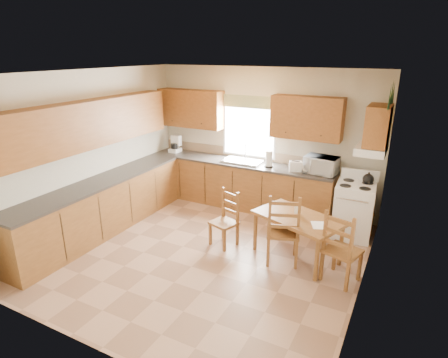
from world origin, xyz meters
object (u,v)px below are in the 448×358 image
at_px(chair_near_left, 283,228).
at_px(chair_far_left, 224,219).
at_px(microwave, 321,165).
at_px(chair_near_right, 343,246).
at_px(dining_table, 297,237).
at_px(chair_far_right, 363,206).
at_px(stove, 353,211).

distance_m(chair_near_left, chair_far_left, 1.00).
xyz_separation_m(microwave, chair_near_right, (0.76, -1.73, -0.56)).
distance_m(chair_near_left, chair_near_right, 0.88).
bearing_deg(chair_near_left, chair_near_right, 153.67).
bearing_deg(dining_table, microwave, 112.12).
xyz_separation_m(dining_table, chair_far_right, (0.73, 1.36, 0.13)).
xyz_separation_m(stove, microwave, (-0.66, 0.31, 0.62)).
relative_size(dining_table, chair_near_right, 1.21).
bearing_deg(chair_near_left, dining_table, -146.21).
bearing_deg(stove, dining_table, -123.75).
xyz_separation_m(dining_table, chair_far_left, (-1.14, -0.17, 0.11)).
xyz_separation_m(stove, chair_near_right, (0.09, -1.42, 0.07)).
bearing_deg(chair_near_right, dining_table, -6.50).
height_order(stove, chair_near_right, chair_near_right).
distance_m(microwave, chair_near_right, 1.97).
xyz_separation_m(chair_far_left, chair_far_right, (1.88, 1.53, 0.02)).
distance_m(chair_near_right, chair_far_right, 1.68).
bearing_deg(chair_far_left, chair_near_left, 14.97).
height_order(microwave, chair_far_right, microwave).
height_order(microwave, chair_far_left, microwave).
distance_m(microwave, dining_table, 1.60).
relative_size(microwave, dining_table, 0.41).
distance_m(dining_table, chair_far_right, 1.56).
xyz_separation_m(dining_table, chair_near_right, (0.72, -0.31, 0.18)).
relative_size(microwave, chair_far_right, 0.55).
xyz_separation_m(stove, chair_near_left, (-0.78, -1.31, 0.10)).
distance_m(dining_table, chair_near_right, 0.80).
relative_size(dining_table, chair_near_left, 1.15).
xyz_separation_m(microwave, chair_far_left, (-1.10, -1.59, -0.63)).
relative_size(chair_near_right, chair_far_left, 1.15).
height_order(stove, microwave, microwave).
bearing_deg(chair_far_right, chair_near_right, -99.41).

